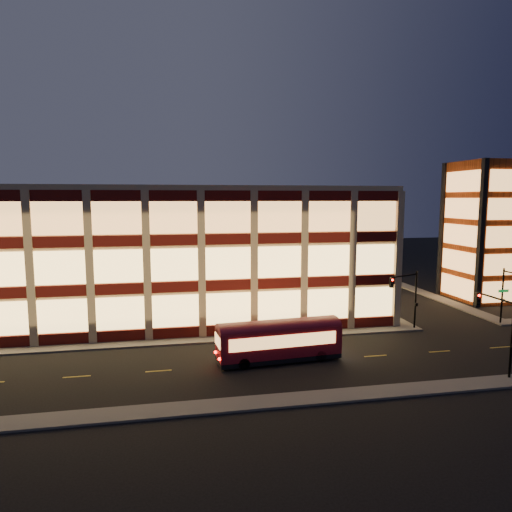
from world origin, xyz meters
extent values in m
plane|color=black|center=(0.00, 0.00, 0.00)|extent=(200.00, 200.00, 0.00)
cube|color=#514F4C|center=(-3.00, 1.00, 0.07)|extent=(54.00, 2.00, 0.15)
cube|color=#514F4C|center=(23.00, 17.00, 0.07)|extent=(2.00, 30.00, 0.15)
cube|color=#514F4C|center=(34.00, 17.00, 0.07)|extent=(2.00, 30.00, 0.15)
cube|color=#514F4C|center=(0.00, -13.00, 0.07)|extent=(100.00, 2.00, 0.15)
cube|color=tan|center=(-3.00, 17.00, 7.00)|extent=(50.00, 30.00, 14.00)
cube|color=tan|center=(-3.00, 17.00, 14.25)|extent=(50.40, 30.40, 0.50)
cube|color=#470C0A|center=(-3.00, 1.88, 0.65)|extent=(50.10, 0.25, 1.00)
cube|color=#E9B762|center=(-3.00, 1.90, 2.75)|extent=(49.00, 0.20, 3.00)
cube|color=#470C0A|center=(22.12, 17.00, 0.65)|extent=(0.25, 30.10, 1.00)
cube|color=#E9B762|center=(22.10, 17.00, 2.75)|extent=(0.20, 29.00, 3.00)
cube|color=#470C0A|center=(-3.00, 1.88, 5.05)|extent=(50.10, 0.25, 1.00)
cube|color=#E9B762|center=(-3.00, 1.90, 7.15)|extent=(49.00, 0.20, 3.00)
cube|color=#470C0A|center=(22.12, 17.00, 5.05)|extent=(0.25, 30.10, 1.00)
cube|color=#E9B762|center=(22.10, 17.00, 7.15)|extent=(0.20, 29.00, 3.00)
cube|color=#470C0A|center=(-3.00, 1.88, 9.45)|extent=(50.10, 0.25, 1.00)
cube|color=#E9B762|center=(-3.00, 1.90, 11.55)|extent=(49.00, 0.20, 3.00)
cube|color=#470C0A|center=(22.12, 17.00, 9.45)|extent=(0.25, 30.10, 1.00)
cube|color=#E9B762|center=(22.10, 17.00, 11.55)|extent=(0.20, 29.00, 3.00)
cube|color=#8C3814|center=(40.00, 12.00, 9.00)|extent=(8.00, 8.00, 18.00)
cube|color=black|center=(36.00, 8.00, 9.00)|extent=(0.60, 0.60, 18.00)
cube|color=black|center=(36.00, 16.00, 9.00)|extent=(0.60, 0.60, 18.00)
cube|color=black|center=(44.00, 16.00, 9.00)|extent=(0.60, 0.60, 18.00)
cube|color=#FFAA59|center=(40.00, 7.92, 1.80)|extent=(6.60, 0.16, 2.60)
cube|color=#FFAA59|center=(35.92, 12.00, 1.80)|extent=(0.16, 6.60, 2.60)
cube|color=#FFAA59|center=(40.00, 7.92, 5.20)|extent=(6.60, 0.16, 2.60)
cube|color=#FFAA59|center=(35.92, 12.00, 5.20)|extent=(0.16, 6.60, 2.60)
cube|color=#FFAA59|center=(40.00, 7.92, 8.60)|extent=(6.60, 0.16, 2.60)
cube|color=#FFAA59|center=(35.92, 12.00, 8.60)|extent=(0.16, 6.60, 2.60)
cube|color=#FFAA59|center=(40.00, 7.92, 12.00)|extent=(6.60, 0.16, 2.60)
cube|color=#FFAA59|center=(35.92, 12.00, 12.00)|extent=(0.16, 6.60, 2.60)
cube|color=#FFAA59|center=(35.92, 12.00, 15.40)|extent=(0.16, 6.60, 2.60)
cylinder|color=black|center=(23.50, 0.80, 3.00)|extent=(0.18, 0.18, 6.00)
cylinder|color=black|center=(21.75, 0.05, 5.70)|extent=(3.56, 1.63, 0.14)
cube|color=black|center=(20.00, -0.70, 5.20)|extent=(0.32, 0.32, 0.95)
sphere|color=#FF0C05|center=(20.00, -0.88, 5.50)|extent=(0.20, 0.20, 0.20)
cube|color=black|center=(23.50, 0.60, 2.60)|extent=(0.25, 0.18, 0.28)
cylinder|color=black|center=(33.50, 0.80, 3.00)|extent=(0.18, 0.18, 6.00)
cube|color=black|center=(33.50, 0.60, 2.60)|extent=(0.25, 0.18, 0.28)
cube|color=#0C7226|center=(33.50, 0.65, 3.60)|extent=(1.20, 0.06, 0.28)
cylinder|color=black|center=(23.50, -12.50, 3.00)|extent=(0.18, 0.18, 6.00)
cylinder|color=black|center=(23.50, -10.50, 5.70)|extent=(0.14, 4.00, 0.14)
cube|color=black|center=(23.50, -8.50, 5.20)|extent=(0.32, 0.32, 0.95)
sphere|color=#FF0C05|center=(23.50, -8.68, 5.50)|extent=(0.20, 0.20, 0.20)
cube|color=maroon|center=(7.69, -5.51, 1.72)|extent=(10.31, 3.37, 2.33)
cube|color=black|center=(7.69, -5.51, 0.35)|extent=(10.31, 3.37, 0.35)
cylinder|color=black|center=(4.55, -6.89, 0.46)|extent=(0.93, 0.38, 0.91)
cylinder|color=black|center=(4.36, -4.67, 0.46)|extent=(0.93, 0.38, 0.91)
cylinder|color=black|center=(11.01, -6.35, 0.46)|extent=(0.93, 0.38, 0.91)
cylinder|color=black|center=(10.83, -4.13, 0.46)|extent=(0.93, 0.38, 0.91)
cube|color=#FFAA59|center=(7.80, -6.81, 2.03)|extent=(8.89, 0.80, 1.01)
cube|color=#FFAA59|center=(7.58, -4.22, 2.03)|extent=(8.89, 0.80, 1.01)
camera|label=1|loc=(-0.96, -40.66, 13.28)|focal=32.00mm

